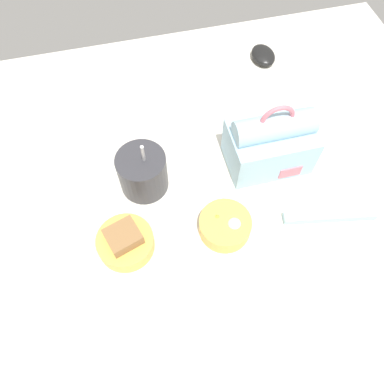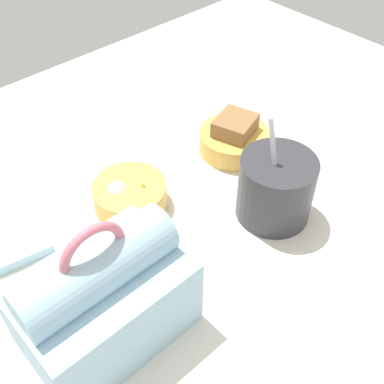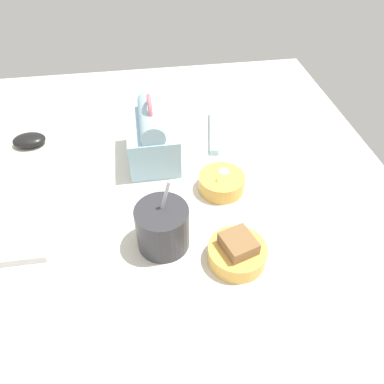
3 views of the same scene
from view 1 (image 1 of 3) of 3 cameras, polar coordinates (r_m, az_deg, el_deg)
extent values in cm
cube|color=silver|center=(86.64, 1.11, 0.13)|extent=(140.00, 110.00, 2.00)
cube|color=silver|center=(106.98, -1.71, 16.91)|extent=(33.81, 13.49, 1.80)
cube|color=white|center=(106.27, -1.72, 17.32)|extent=(31.11, 11.06, 0.30)
cube|color=#9EC6DB|center=(87.63, 11.65, 6.75)|extent=(18.63, 12.50, 10.53)
cylinder|color=#9EC6DB|center=(82.38, 12.50, 9.60)|extent=(17.69, 5.79, 5.79)
cube|color=#DB707F|center=(87.58, 14.75, 2.92)|extent=(5.22, 0.30, 3.16)
torus|color=#DB707F|center=(80.44, 12.85, 10.77)|extent=(7.52, 1.00, 7.52)
cylinder|color=#333338|center=(82.95, -7.52, 2.98)|extent=(10.85, 10.85, 9.91)
cylinder|color=olive|center=(79.12, -7.90, 4.82)|extent=(9.55, 9.55, 0.60)
cylinder|color=silver|center=(77.70, -7.36, 5.20)|extent=(0.70, 3.44, 11.22)
cylinder|color=#EAB24C|center=(79.05, -10.07, -7.61)|extent=(11.77, 11.77, 3.72)
cube|color=olive|center=(77.20, -10.30, -7.03)|extent=(7.97, 7.60, 5.20)
cylinder|color=#EAB24C|center=(79.56, 5.03, -5.14)|extent=(11.02, 11.02, 3.98)
ellipsoid|color=white|center=(78.52, 6.43, -5.03)|extent=(3.00, 3.00, 3.53)
cone|color=#EFBC47|center=(78.94, 3.82, -4.04)|extent=(4.98, 4.98, 3.38)
sphere|color=black|center=(78.34, 5.98, -7.21)|extent=(1.32, 1.32, 1.32)
sphere|color=black|center=(78.66, 6.17, -6.71)|extent=(1.32, 1.32, 1.32)
sphere|color=black|center=(78.95, 6.04, -6.19)|extent=(1.32, 1.32, 1.32)
ellipsoid|color=black|center=(114.81, 10.79, 19.81)|extent=(6.43, 8.84, 3.02)
cube|color=#99C6D6|center=(86.89, 20.19, -3.46)|extent=(20.20, 6.05, 1.60)
camera|label=2|loc=(0.88, 21.24, 43.29)|focal=45.00mm
camera|label=3|loc=(0.70, -65.56, 20.20)|focal=35.00mm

